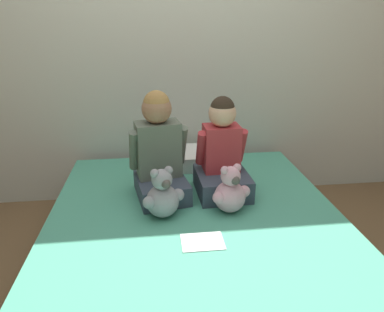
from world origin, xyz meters
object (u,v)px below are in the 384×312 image
Objects in this scene: bed at (198,255)px; child_on_right at (222,156)px; sign_card at (202,242)px; teddy_bear_held_by_right_child at (230,192)px; teddy_bear_held_by_left_child at (163,196)px; pillow_at_headboard at (184,158)px; child_on_left at (159,153)px.

child_on_right is at bearing 63.01° from bed.
teddy_bear_held_by_right_child is at bearing 54.47° from sign_card.
pillow_at_headboard is (0.18, 0.70, -0.07)m from teddy_bear_held_by_left_child.
child_on_right is 0.52m from pillow_at_headboard.
child_on_right is 0.28m from teddy_bear_held_by_right_child.
teddy_bear_held_by_left_child is 0.73m from pillow_at_headboard.
child_on_left is 1.07× the size of child_on_right.
child_on_left is at bearing 109.36° from sign_card.
teddy_bear_held_by_right_child is at bearing 34.07° from bed.
child_on_right reaches higher than bed.
child_on_right reaches higher than teddy_bear_held_by_left_child.
teddy_bear_held_by_left_child is 1.02× the size of teddy_bear_held_by_right_child.
teddy_bear_held_by_right_child is 0.72m from pillow_at_headboard.
bed is 9.75× the size of sign_card.
child_on_right is 2.13× the size of teddy_bear_held_by_right_child.
child_on_left is 0.39m from child_on_right.
sign_card is (-0.20, -0.28, -0.12)m from teddy_bear_held_by_right_child.
child_on_right reaches higher than pillow_at_headboard.
child_on_left is 2.23× the size of teddy_bear_held_by_left_child.
pillow_at_headboard is at bearing 56.00° from child_on_left.
child_on_right is at bearing 11.42° from teddy_bear_held_by_left_child.
pillow_at_headboard reaches higher than sign_card.
child_on_left is 3.09× the size of sign_card.
child_on_left is 0.53m from pillow_at_headboard.
sign_card is (-0.00, -0.15, 0.20)m from bed.
teddy_bear_held_by_left_child is (-0.38, -0.26, -0.12)m from child_on_right.
teddy_bear_held_by_right_child reaches higher than pillow_at_headboard.
pillow_at_headboard is 0.97m from sign_card.
sign_card reaches higher than bed.
teddy_bear_held_by_right_child is (0.38, 0.01, -0.00)m from teddy_bear_held_by_left_child.
teddy_bear_held_by_left_child is (0.01, -0.26, -0.15)m from child_on_left.
bed is at bearing 88.97° from sign_card.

